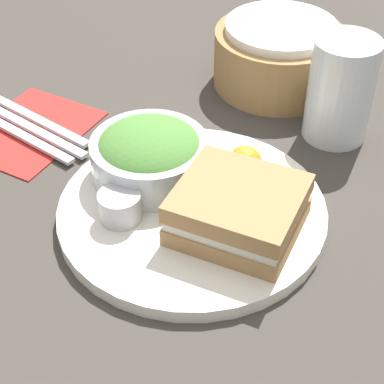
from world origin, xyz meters
name	(u,v)px	position (x,y,z in m)	size (l,w,h in m)	color
ground_plane	(192,217)	(0.00, 0.00, 0.00)	(4.00, 4.00, 0.00)	#3D3833
plate	(192,211)	(0.00, 0.00, 0.01)	(0.29, 0.29, 0.02)	white
sandwich	(238,210)	(0.06, -0.01, 0.04)	(0.13, 0.12, 0.05)	#A37A4C
salad_bowl	(150,154)	(-0.07, 0.03, 0.04)	(0.13, 0.13, 0.06)	silver
dressing_cup	(120,206)	(-0.06, -0.05, 0.03)	(0.05, 0.05, 0.03)	#B7B7BC
orange_wedge	(245,163)	(0.03, 0.07, 0.04)	(0.04, 0.04, 0.04)	orange
drink_glass	(341,90)	(0.08, 0.22, 0.07)	(0.08, 0.08, 0.13)	silver
bread_basket	(279,55)	(-0.03, 0.31, 0.04)	(0.18, 0.18, 0.09)	#997547
napkin	(30,130)	(-0.26, 0.04, 0.00)	(0.13, 0.16, 0.00)	#B22823
fork	(18,134)	(-0.26, 0.02, 0.01)	(0.19, 0.01, 0.01)	silver
knife	(29,127)	(-0.26, 0.04, 0.01)	(0.20, 0.01, 0.01)	silver
spoon	(40,121)	(-0.26, 0.06, 0.01)	(0.17, 0.01, 0.01)	silver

